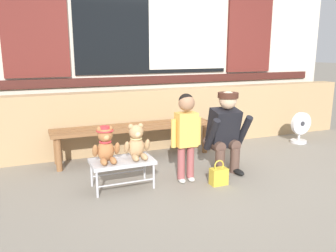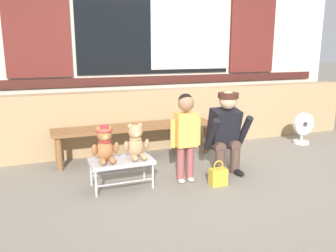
# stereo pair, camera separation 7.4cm
# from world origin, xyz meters

# --- Properties ---
(ground_plane) EXTENTS (60.00, 60.00, 0.00)m
(ground_plane) POSITION_xyz_m (0.00, 0.00, 0.00)
(ground_plane) COLOR gray
(brick_low_wall) EXTENTS (6.29, 0.25, 0.85)m
(brick_low_wall) POSITION_xyz_m (0.00, 1.43, 0.42)
(brick_low_wall) COLOR tan
(brick_low_wall) RESTS_ON ground
(shop_facade) EXTENTS (6.41, 0.26, 3.75)m
(shop_facade) POSITION_xyz_m (0.00, 1.94, 1.87)
(shop_facade) COLOR beige
(shop_facade) RESTS_ON ground
(wooden_bench_long) EXTENTS (2.10, 0.40, 0.44)m
(wooden_bench_long) POSITION_xyz_m (-0.59, 1.06, 0.37)
(wooden_bench_long) COLOR brown
(wooden_bench_long) RESTS_ON ground
(small_display_bench) EXTENTS (0.64, 0.36, 0.30)m
(small_display_bench) POSITION_xyz_m (-1.00, 0.16, 0.27)
(small_display_bench) COLOR #BCBCC1
(small_display_bench) RESTS_ON ground
(teddy_bear_with_hat) EXTENTS (0.28, 0.27, 0.36)m
(teddy_bear_with_hat) POSITION_xyz_m (-1.16, 0.16, 0.47)
(teddy_bear_with_hat) COLOR #A86B3D
(teddy_bear_with_hat) RESTS_ON small_display_bench
(teddy_bear_plain) EXTENTS (0.28, 0.26, 0.36)m
(teddy_bear_plain) POSITION_xyz_m (-0.84, 0.16, 0.46)
(teddy_bear_plain) COLOR tan
(teddy_bear_plain) RESTS_ON small_display_bench
(child_standing) EXTENTS (0.35, 0.18, 0.96)m
(child_standing) POSITION_xyz_m (-0.32, 0.06, 0.59)
(child_standing) COLOR #994C4C
(child_standing) RESTS_ON ground
(adult_crouching) EXTENTS (0.50, 0.49, 0.95)m
(adult_crouching) POSITION_xyz_m (0.24, 0.18, 0.48)
(adult_crouching) COLOR brown
(adult_crouching) RESTS_ON ground
(handbag_on_ground) EXTENTS (0.18, 0.11, 0.27)m
(handbag_on_ground) POSITION_xyz_m (-0.04, -0.16, 0.10)
(handbag_on_ground) COLOR gold
(handbag_on_ground) RESTS_ON ground
(floor_fan) EXTENTS (0.34, 0.24, 0.48)m
(floor_fan) POSITION_xyz_m (1.97, 0.81, 0.24)
(floor_fan) COLOR silver
(floor_fan) RESTS_ON ground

